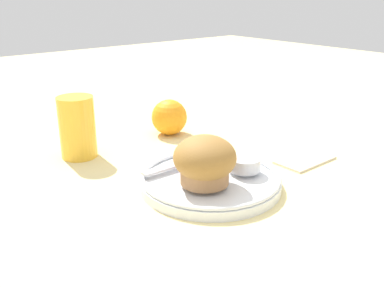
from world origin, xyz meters
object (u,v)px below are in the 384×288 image
at_px(muffin, 205,161).
at_px(orange_fruit, 169,117).
at_px(juice_glass, 77,127).
at_px(butter_knife, 190,161).

xyz_separation_m(muffin, orange_fruit, (0.12, 0.25, -0.02)).
bearing_deg(juice_glass, orange_fruit, -1.00).
bearing_deg(orange_fruit, muffin, -116.45).
xyz_separation_m(muffin, juice_glass, (-0.07, 0.25, 0.00)).
distance_m(muffin, juice_glass, 0.26).
distance_m(orange_fruit, juice_glass, 0.19).
distance_m(butter_knife, juice_glass, 0.21).
bearing_deg(muffin, butter_knife, 65.75).
xyz_separation_m(orange_fruit, juice_glass, (-0.19, 0.00, 0.02)).
height_order(muffin, juice_glass, juice_glass).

